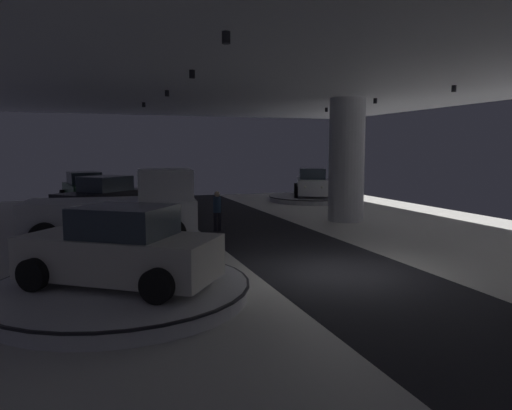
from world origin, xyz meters
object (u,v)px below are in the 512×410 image
Objects in this scene: display_platform_near_left at (121,290)px; display_car_deep_left at (85,189)px; column_right at (347,160)px; display_car_far_left at (104,198)px; display_platform_far_left at (104,219)px; display_car_near_left at (121,249)px; display_platform_deep_right at (312,198)px; visitor_walking_near at (217,209)px; display_platform_deep_left at (86,206)px; pickup_truck_mid_left at (123,212)px; display_platform_mid_left at (113,245)px; display_car_deep_right at (312,184)px.

display_car_deep_left is at bearing 93.12° from display_platform_near_left.
display_car_far_left is at bearing 165.29° from column_right.
display_platform_far_left is 1.31× the size of display_car_near_left.
display_platform_deep_right is 12.11m from visitor_walking_near.
display_car_near_left is at bearing -86.81° from display_platform_deep_left.
display_platform_deep_right is at bearing 46.55° from visitor_walking_near.
display_car_far_left is 5.84m from display_platform_deep_left.
display_car_near_left is at bearing -35.37° from display_platform_near_left.
display_car_deep_left is at bearing 100.47° from display_platform_deep_left.
display_car_near_left is at bearing -89.53° from display_car_far_left.
display_car_deep_left is at bearing 143.16° from column_right.
pickup_truck_mid_left is 1.23× the size of display_car_deep_left.
visitor_walking_near is at bearing 62.19° from display_car_near_left.
display_platform_mid_left is 1.03× the size of display_platform_near_left.
column_right is 11.11m from display_platform_mid_left.
column_right is 13.57m from display_car_near_left.
column_right is 14.22m from display_car_deep_left.
display_platform_far_left is at bearing 165.43° from column_right.
pickup_truck_mid_left is at bearing -146.93° from visitor_walking_near.
display_car_deep_right is at bearing 75.22° from column_right.
column_right is at bearing -104.75° from display_platform_deep_right.
display_platform_mid_left is 16.71m from display_platform_deep_right.
column_right reaches higher than display_car_deep_left.
pickup_truck_mid_left is 3.46× the size of visitor_walking_near.
display_car_deep_right is at bearing 42.11° from display_platform_mid_left.
display_platform_deep_right is at bearing -2.01° from display_platform_deep_left.
display_platform_far_left is 6.09m from pickup_truck_mid_left.
display_platform_deep_left is at bearing 93.19° from display_car_near_left.
display_car_near_left is (0.12, -11.34, 0.92)m from display_platform_far_left.
display_platform_near_left is (0.09, -11.33, -0.01)m from display_platform_far_left.
display_car_near_left is at bearing -89.42° from display_platform_far_left.
column_right reaches higher than display_platform_deep_right.
display_platform_far_left is at bearing 90.58° from display_car_near_left.
display_platform_near_left is 20.73m from display_platform_deep_right.
display_car_far_left reaches higher than display_car_deep_right.
display_car_far_left is 0.79× the size of display_platform_deep_right.
column_right reaches higher than display_platform_deep_left.
display_car_far_left is 11.36m from display_car_near_left.
display_car_far_left is at bearing 90.34° from display_platform_near_left.
pickup_truck_mid_left reaches higher than display_platform_far_left.
display_car_deep_right is at bearing 53.16° from display_car_near_left.
display_car_far_left is 2.70× the size of visitor_walking_near.
pickup_truck_mid_left is 4.51m from visitor_walking_near.
display_platform_deep_right is 3.40× the size of visitor_walking_near.
pickup_truck_mid_left is (0.47, -5.98, 1.03)m from display_platform_far_left.
column_right is at bearing 39.83° from display_car_near_left.
display_platform_mid_left is 11.71m from display_platform_deep_left.
column_right is 1.00× the size of pickup_truck_mid_left.
pickup_truck_mid_left is 1.23× the size of display_car_near_left.
display_platform_far_left is 1.08× the size of display_platform_deep_right.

